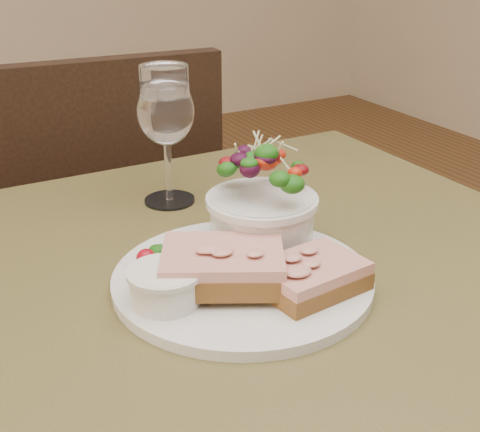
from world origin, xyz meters
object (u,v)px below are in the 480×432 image
cafe_table (258,349)px  wine_glass (166,115)px  dinner_plate (242,279)px  sandwich_back (223,265)px  sandwich_front (311,276)px  salad_bowl (262,198)px  chair_far (104,320)px  ramekin (165,284)px

cafe_table → wine_glass: wine_glass is taller
dinner_plate → sandwich_back: 0.04m
dinner_plate → wine_glass: (0.02, 0.25, 0.12)m
sandwich_front → wine_glass: wine_glass is taller
sandwich_front → sandwich_back: 0.09m
cafe_table → salad_bowl: bearing=56.4°
chair_far → wine_glass: size_ratio=5.14×
dinner_plate → wine_glass: 0.28m
dinner_plate → chair_far: bearing=86.8°
salad_bowl → cafe_table: bearing=-123.6°
sandwich_front → ramekin: ramekin is taller
dinner_plate → wine_glass: wine_glass is taller
chair_far → salad_bowl: (0.02, -0.65, 0.53)m
ramekin → dinner_plate: bearing=6.8°
chair_far → sandwich_front: size_ratio=7.97×
cafe_table → sandwich_back: bearing=-157.4°
cafe_table → sandwich_back: (-0.06, -0.02, 0.14)m
cafe_table → sandwich_back: 0.15m
chair_far → ramekin: bearing=83.8°
dinner_plate → salad_bowl: salad_bowl is taller
ramekin → salad_bowl: salad_bowl is taller
salad_bowl → ramekin: bearing=-157.0°
ramekin → sandwich_front: bearing=-19.1°
sandwich_front → wine_glass: 0.32m
sandwich_front → wine_glass: size_ratio=0.65×
dinner_plate → sandwich_back: sandwich_back is taller
ramekin → salad_bowl: size_ratio=0.55×
dinner_plate → sandwich_front: 0.08m
chair_far → ramekin: chair_far is taller
sandwich_back → wine_glass: 0.28m
sandwich_front → sandwich_back: sandwich_back is taller
cafe_table → sandwich_front: bearing=-74.7°
dinner_plate → ramekin: size_ratio=3.99×
dinner_plate → sandwich_front: bearing=-51.8°
chair_far → sandwich_back: chair_far is taller
sandwich_back → ramekin: (-0.06, 0.00, -0.01)m
cafe_table → wine_glass: 0.33m
cafe_table → chair_far: size_ratio=0.89×
wine_glass → sandwich_back: bearing=-101.6°
chair_far → sandwich_back: bearing=88.9°
wine_glass → ramekin: bearing=-114.3°
cafe_table → salad_bowl: (0.03, 0.04, 0.17)m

